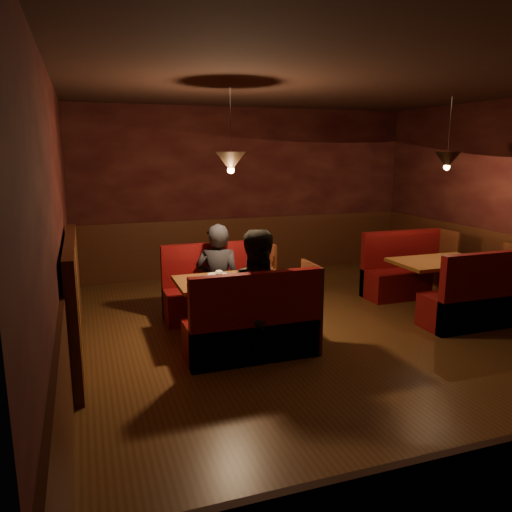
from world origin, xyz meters
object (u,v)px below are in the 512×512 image
object	(u,v)px
main_table	(233,292)
diner_b	(262,277)
second_bench_near	(479,303)
main_bench_far	(219,294)
second_table	(438,273)
second_bench_far	(406,275)
main_bench_near	(255,331)
diner_a	(218,259)

from	to	relation	value
main_table	diner_b	bearing A→B (deg)	-78.55
second_bench_near	main_table	bearing A→B (deg)	166.18
main_bench_far	second_table	distance (m)	3.03
second_table	second_bench_far	xyz separation A→B (m)	(0.03, 0.74, -0.21)
second_bench_far	main_bench_near	bearing A→B (deg)	-153.31
second_bench_near	diner_a	size ratio (longest dim) A/B	0.85
main_bench_near	diner_b	xyz separation A→B (m)	(0.12, 0.09, 0.55)
second_table	diner_b	distance (m)	2.92
main_table	diner_b	xyz separation A→B (m)	(0.13, -0.65, 0.32)
main_table	second_table	xyz separation A→B (m)	(2.95, 0.01, -0.02)
second_table	second_bench_far	size ratio (longest dim) A/B	0.90
main_table	main_bench_near	world-z (taller)	main_bench_near
main_table	main_bench_near	xyz separation A→B (m)	(0.01, -0.74, -0.23)
main_bench_far	diner_b	size ratio (longest dim) A/B	0.83
main_table	second_bench_far	world-z (taller)	second_bench_far
main_table	second_bench_near	world-z (taller)	second_bench_near
second_bench_far	diner_a	xyz separation A→B (m)	(-3.00, -0.13, 0.50)
main_table	second_bench_far	bearing A→B (deg)	14.16
second_bench_far	second_bench_near	bearing A→B (deg)	-90.00
main_table	main_bench_far	world-z (taller)	main_bench_far
second_table	main_table	bearing A→B (deg)	-179.82
second_bench_far	diner_b	size ratio (longest dim) A/B	0.80
main_bench_far	second_bench_near	distance (m)	3.31
main_table	diner_a	world-z (taller)	diner_a
second_bench_near	diner_a	xyz separation A→B (m)	(-3.00, 1.36, 0.50)
diner_a	second_bench_near	bearing A→B (deg)	179.43
main_bench_far	diner_b	xyz separation A→B (m)	(0.12, -1.39, 0.55)
main_bench_far	diner_a	bearing A→B (deg)	-104.46
diner_a	diner_b	distance (m)	1.28
main_bench_near	second_table	size ratio (longest dim) A/B	1.15
diner_b	main_table	bearing A→B (deg)	101.06
second_bench_far	diner_a	size ratio (longest dim) A/B	0.85
second_bench_near	diner_b	bearing A→B (deg)	178.32
diner_b	second_table	bearing A→B (deg)	12.77
diner_a	second_bench_far	bearing A→B (deg)	-153.74
second_table	diner_b	bearing A→B (deg)	-166.84
main_bench_far	second_bench_near	size ratio (longest dim) A/B	1.04
second_bench_far	diner_b	distance (m)	3.22
main_bench_far	diner_a	size ratio (longest dim) A/B	0.88
main_bench_far	main_bench_near	size ratio (longest dim) A/B	1.00
second_bench_far	main_table	bearing A→B (deg)	-165.84
main_bench_far	diner_a	world-z (taller)	diner_a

